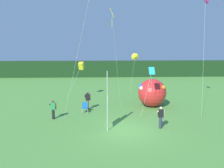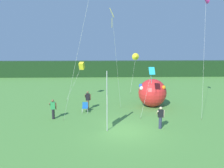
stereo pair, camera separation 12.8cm
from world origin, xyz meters
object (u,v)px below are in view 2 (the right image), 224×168
(person_mid_field, at_px, (53,109))
(kite_yellow_delta_0, at_px, (136,57))
(inflatable_balloon, at_px, (152,93))
(banner_flag, at_px, (107,102))
(kite_yellow_box_2, at_px, (82,66))
(kite_cyan_diamond_3, at_px, (151,74))
(person_far_left, at_px, (160,117))
(folding_chair, at_px, (85,107))
(kite_yellow_diamond_1, at_px, (113,22))
(person_near_banner, at_px, (88,100))

(person_mid_field, distance_m, kite_yellow_delta_0, 13.05)
(inflatable_balloon, bearing_deg, banner_flag, -127.23)
(kite_yellow_box_2, relative_size, kite_cyan_diamond_3, 0.99)
(person_mid_field, xyz_separation_m, kite_yellow_box_2, (1.65, 7.07, 2.70))
(person_far_left, height_order, kite_cyan_diamond_3, kite_cyan_diamond_3)
(folding_chair, xyz_separation_m, kite_yellow_box_2, (-0.74, 5.42, 3.03))
(person_far_left, xyz_separation_m, kite_cyan_diamond_3, (-0.09, 3.10, 2.67))
(kite_yellow_delta_0, bearing_deg, kite_yellow_box_2, -156.20)
(banner_flag, bearing_deg, person_mid_field, 150.61)
(person_mid_field, relative_size, kite_cyan_diamond_3, 0.39)
(kite_yellow_diamond_1, bearing_deg, kite_yellow_box_2, 114.92)
(banner_flag, xyz_separation_m, kite_yellow_diamond_1, (0.50, 2.80, 5.59))
(banner_flag, relative_size, inflatable_balloon, 1.57)
(person_near_banner, bearing_deg, banner_flag, -71.21)
(banner_flag, height_order, kite_yellow_box_2, banner_flag)
(person_near_banner, relative_size, person_mid_field, 1.06)
(kite_yellow_diamond_1, bearing_deg, folding_chair, 151.98)
(banner_flag, relative_size, folding_chair, 4.69)
(banner_flag, xyz_separation_m, person_near_banner, (-1.68, 4.93, -1.10))
(kite_yellow_delta_0, distance_m, kite_cyan_diamond_3, 9.11)
(inflatable_balloon, xyz_separation_m, kite_yellow_diamond_1, (-3.87, -2.95, 6.26))
(banner_flag, xyz_separation_m, inflatable_balloon, (4.37, 5.74, -0.67))
(kite_yellow_box_2, distance_m, kite_cyan_diamond_3, 8.91)
(kite_yellow_diamond_1, distance_m, kite_cyan_diamond_3, 5.17)
(kite_yellow_delta_0, relative_size, kite_cyan_diamond_3, 1.18)
(person_far_left, bearing_deg, person_near_banner, 138.02)
(folding_chair, bearing_deg, banner_flag, -65.35)
(person_mid_field, height_order, kite_yellow_box_2, kite_yellow_box_2)
(kite_yellow_diamond_1, bearing_deg, person_far_left, -40.21)
(folding_chair, bearing_deg, person_far_left, -35.53)
(banner_flag, relative_size, person_near_banner, 2.46)
(person_far_left, relative_size, folding_chair, 1.79)
(person_near_banner, height_order, kite_yellow_box_2, kite_yellow_box_2)
(folding_chair, height_order, kite_cyan_diamond_3, kite_cyan_diamond_3)
(banner_flag, relative_size, kite_yellow_box_2, 1.05)
(person_far_left, relative_size, kite_cyan_diamond_3, 0.40)
(banner_flag, bearing_deg, person_far_left, 0.48)
(kite_yellow_box_2, bearing_deg, kite_cyan_diamond_3, -45.26)
(banner_flag, distance_m, kite_yellow_delta_0, 12.94)
(banner_flag, xyz_separation_m, person_mid_field, (-4.25, 2.39, -1.15))
(inflatable_balloon, distance_m, kite_yellow_diamond_1, 7.92)
(person_mid_field, distance_m, inflatable_balloon, 9.26)
(person_far_left, bearing_deg, banner_flag, -179.52)
(person_near_banner, xyz_separation_m, person_mid_field, (-2.57, -2.54, -0.06))
(kite_yellow_diamond_1, xyz_separation_m, kite_yellow_box_2, (-3.10, 6.67, -4.05))
(person_near_banner, distance_m, kite_cyan_diamond_3, 6.22)
(kite_yellow_box_2, bearing_deg, kite_yellow_delta_0, 23.80)
(kite_yellow_delta_0, xyz_separation_m, kite_cyan_diamond_3, (0.06, -9.07, -0.81))
(person_near_banner, xyz_separation_m, inflatable_balloon, (6.04, 0.81, 0.43))
(person_far_left, bearing_deg, folding_chair, 144.47)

